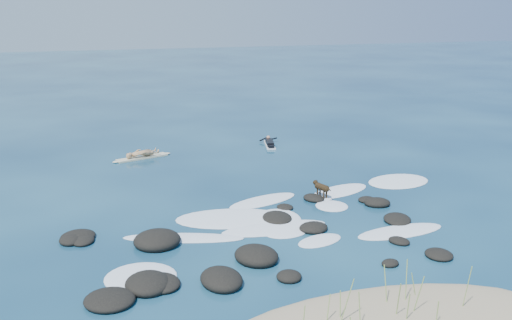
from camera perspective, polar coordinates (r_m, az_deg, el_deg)
name	(u,v)px	position (r m, az deg, el deg)	size (l,w,h in m)	color
ground	(270,214)	(20.41, 1.41, -5.44)	(160.00, 160.00, 0.00)	#0A2642
dune_grass	(387,302)	(13.85, 12.93, -13.66)	(4.24, 1.52, 1.22)	#85A54F
reef_rocks	(223,249)	(17.38, -3.28, -8.92)	(12.00, 6.98, 0.58)	black
breaking_foam	(290,217)	(20.19, 3.40, -5.66)	(14.23, 7.88, 0.12)	white
standing_surfer_rig	(141,145)	(28.04, -11.38, 1.49)	(2.96, 1.25, 1.72)	beige
paddling_surfer_rig	(270,143)	(30.18, 1.37, 1.70)	(1.11, 2.20, 0.38)	white
dog	(321,187)	(22.06, 6.53, -2.71)	(0.46, 1.02, 0.66)	black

